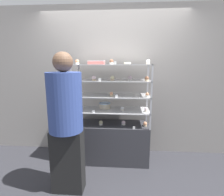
{
  "coord_description": "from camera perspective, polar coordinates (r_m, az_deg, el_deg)",
  "views": [
    {
      "loc": [
        0.2,
        -2.74,
        1.62
      ],
      "look_at": [
        0.0,
        0.0,
        1.08
      ],
      "focal_mm": 28.0,
      "sensor_mm": 36.0,
      "label": 1
    }
  ],
  "objects": [
    {
      "name": "display_base",
      "position": [
        3.04,
        0.0,
        -14.15
      ],
      "size": [
        1.2,
        0.48,
        0.64
      ],
      "color": "#333338",
      "rests_on": "ground_plane"
    },
    {
      "name": "cupcake_7",
      "position": [
        2.84,
        -11.05,
        1.6
      ],
      "size": [
        0.05,
        0.05,
        0.07
      ],
      "color": "beige",
      "rests_on": "display_riser_middle"
    },
    {
      "name": "cupcake_14",
      "position": [
        2.66,
        11.3,
        6.21
      ],
      "size": [
        0.06,
        0.06,
        0.07
      ],
      "color": "#CCB28C",
      "rests_on": "display_riser_upper"
    },
    {
      "name": "cupcake_5",
      "position": [
        2.77,
        3.37,
        -3.54
      ],
      "size": [
        0.05,
        0.05,
        0.07
      ],
      "color": "beige",
      "rests_on": "display_riser_lower"
    },
    {
      "name": "display_riser_lower",
      "position": [
        2.85,
        0.0,
        -4.11
      ],
      "size": [
        1.2,
        0.48,
        0.24
      ],
      "color": "#B7B7BC",
      "rests_on": "display_base"
    },
    {
      "name": "cupcake_15",
      "position": [
        2.8,
        -11.31,
        11.46
      ],
      "size": [
        0.06,
        0.06,
        0.08
      ],
      "color": "white",
      "rests_on": "display_riser_top"
    },
    {
      "name": "sheet_cake_frosted",
      "position": [
        2.82,
        -5.1,
        11.47
      ],
      "size": [
        0.26,
        0.15,
        0.06
      ],
      "color": "#C66660",
      "rests_on": "display_riser_top"
    },
    {
      "name": "cupcake_2",
      "position": [
        2.86,
        3.76,
        -8.09
      ],
      "size": [
        0.06,
        0.06,
        0.07
      ],
      "color": "white",
      "rests_on": "display_base"
    },
    {
      "name": "cupcake_1",
      "position": [
        2.86,
        -3.65,
        -8.11
      ],
      "size": [
        0.06,
        0.06,
        0.07
      ],
      "color": "white",
      "rests_on": "display_base"
    },
    {
      "name": "display_riser_upper",
      "position": [
        2.76,
        0.0,
        5.61
      ],
      "size": [
        1.2,
        0.48,
        0.24
      ],
      "color": "#B7B7BC",
      "rests_on": "display_riser_middle"
    },
    {
      "name": "cupcake_12",
      "position": [
        2.71,
        0.13,
        6.51
      ],
      "size": [
        0.06,
        0.06,
        0.07
      ],
      "color": "#CCB28C",
      "rests_on": "display_riser_upper"
    },
    {
      "name": "layer_cake_centerpiece",
      "position": [
        2.91,
        -2.36,
        -2.47
      ],
      "size": [
        0.19,
        0.19,
        0.1
      ],
      "color": "beige",
      "rests_on": "display_riser_lower"
    },
    {
      "name": "cupcake_13",
      "position": [
        2.71,
        5.91,
        6.45
      ],
      "size": [
        0.06,
        0.06,
        0.07
      ],
      "color": "white",
      "rests_on": "display_riser_upper"
    },
    {
      "name": "cupcake_11",
      "position": [
        2.69,
        -5.93,
        6.42
      ],
      "size": [
        0.06,
        0.06,
        0.07
      ],
      "color": "#CCB28C",
      "rests_on": "display_riser_upper"
    },
    {
      "name": "cupcake_4",
      "position": [
        2.81,
        -11.35,
        -3.55
      ],
      "size": [
        0.05,
        0.05,
        0.07
      ],
      "color": "white",
      "rests_on": "display_riser_lower"
    },
    {
      "name": "price_tag_4",
      "position": [
        2.52,
        1.02,
        11.42
      ],
      "size": [
        0.04,
        0.0,
        0.04
      ],
      "color": "white",
      "rests_on": "display_riser_top"
    },
    {
      "name": "display_riser_top",
      "position": [
        2.75,
        0.0,
        10.63
      ],
      "size": [
        1.2,
        0.48,
        0.24
      ],
      "color": "#B7B7BC",
      "rests_on": "display_riser_upper"
    },
    {
      "name": "cupcake_3",
      "position": [
        2.84,
        10.75,
        -8.37
      ],
      "size": [
        0.06,
        0.06,
        0.07
      ],
      "color": "#CCB28C",
      "rests_on": "display_base"
    },
    {
      "name": "cupcake_9",
      "position": [
        2.68,
        11.42,
        1.02
      ],
      "size": [
        0.05,
        0.05,
        0.07
      ],
      "color": "white",
      "rests_on": "display_riser_middle"
    },
    {
      "name": "price_tag_0",
      "position": [
        2.7,
        7.16,
        -9.63
      ],
      "size": [
        0.04,
        0.0,
        0.04
      ],
      "color": "white",
      "rests_on": "display_base"
    },
    {
      "name": "donut_glazed",
      "position": [
        2.71,
        5.03,
        11.22
      ],
      "size": [
        0.11,
        0.11,
        0.03
      ],
      "color": "#EFE5CC",
      "rests_on": "display_riser_top"
    },
    {
      "name": "price_tag_1",
      "position": [
        2.66,
        -6.04,
        -4.44
      ],
      "size": [
        0.04,
        0.0,
        0.04
      ],
      "color": "white",
      "rests_on": "display_riser_lower"
    },
    {
      "name": "cupcake_8",
      "position": [
        2.68,
        -0.23,
        1.27
      ],
      "size": [
        0.05,
        0.05,
        0.07
      ],
      "color": "#CCB28C",
      "rests_on": "display_riser_middle"
    },
    {
      "name": "display_riser_middle",
      "position": [
        2.79,
        0.0,
        0.68
      ],
      "size": [
        1.2,
        0.48,
        0.24
      ],
      "color": "#B7B7BC",
      "rests_on": "display_riser_lower"
    },
    {
      "name": "ground_plane",
      "position": [
        3.19,
        0.0,
        -19.39
      ],
      "size": [
        20.0,
        20.0,
        0.0
      ],
      "primitive_type": "plane",
      "color": "#2D2D33"
    },
    {
      "name": "cupcake_6",
      "position": [
        2.76,
        11.06,
        -3.79
      ],
      "size": [
        0.05,
        0.05,
        0.07
      ],
      "color": "beige",
      "rests_on": "display_riser_lower"
    },
    {
      "name": "cupcake_16",
      "position": [
        2.64,
        -0.25,
        11.71
      ],
      "size": [
        0.06,
        0.06,
        0.08
      ],
      "color": "white",
      "rests_on": "display_riser_top"
    },
    {
      "name": "cupcake_0",
      "position": [
        2.92,
        -11.12,
        -7.89
      ],
      "size": [
        0.06,
        0.06,
        0.07
      ],
      "color": "white",
      "rests_on": "display_base"
    },
    {
      "name": "customer_figure",
      "position": [
        2.2,
        -14.82,
        -7.25
      ],
      "size": [
        0.41,
        0.41,
        1.75
      ],
      "color": "black",
      "rests_on": "ground_plane"
    },
    {
      "name": "back_wall",
      "position": [
        3.14,
        0.51,
        5.32
      ],
      "size": [
        8.0,
        0.05,
        2.6
      ],
      "color": "gray",
      "rests_on": "ground_plane"
    },
    {
      "name": "cupcake_10",
      "position": [
        2.76,
        -11.7,
        6.37
      ],
      "size": [
        0.06,
        0.06,
        0.07
      ],
      "color": "#CCB28C",
      "rests_on": "display_riser_upper"
    },
    {
      "name": "price_tag_3",
      "position": [
        2.56,
        -4.03,
        5.98
      ],
      "size": [
        0.04,
        0.0,
        0.04
      ],
      "color": "white",
      "rests_on": "display_riser_upper"
    },
    {
      "name": "price_tag_2",
      "position": [
        2.57,
        1.5,
        0.58
      ],
      "size": [
        0.04,
        0.0,
        0.04
      ],
      "color": "white",
      "rests_on": "display_riser_middle"
    },
    {
      "name": "cupcake_17",
      "position": [
        2.69,
        11.7,
        11.47
      ],
      "size": [
        0.06,
        0.06,
        0.08
      ],
      "color": "beige",
      "rests_on": "display_riser_top"
    }
  ]
}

